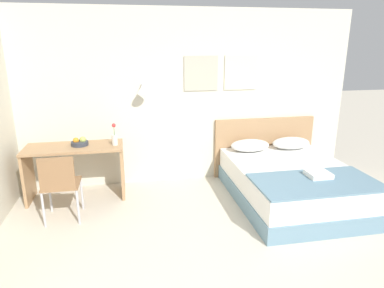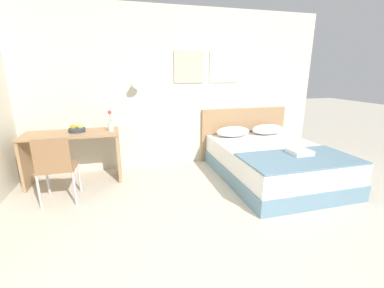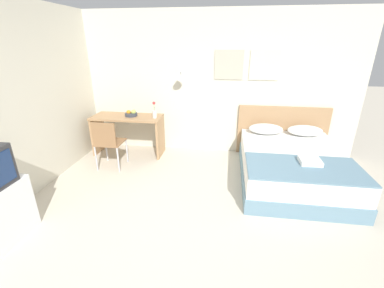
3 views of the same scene
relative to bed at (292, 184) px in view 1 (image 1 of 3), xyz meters
name	(u,v)px [view 1 (image 1 of 3)]	position (x,y,z in m)	size (l,w,h in m)	color
wall_back	(178,98)	(-1.42, 1.11, 1.08)	(5.56, 0.31, 2.65)	beige
bed	(292,184)	(0.00, 0.00, 0.00)	(1.56, 2.05, 0.51)	#66899E
headboard	(264,146)	(0.00, 1.05, 0.23)	(1.68, 0.06, 0.96)	#A87F56
pillow_left	(250,145)	(-0.35, 0.79, 0.35)	(0.61, 0.37, 0.18)	white
pillow_right	(291,143)	(0.35, 0.79, 0.35)	(0.61, 0.37, 0.18)	white
throw_blanket	(316,182)	(0.00, -0.59, 0.27)	(1.52, 0.82, 0.02)	#66899E
folded_towel_near_foot	(318,174)	(0.11, -0.45, 0.31)	(0.28, 0.26, 0.06)	white
desk	(75,161)	(-2.97, 0.69, 0.29)	(1.33, 0.56, 0.77)	#A87F56
desk_chair	(60,182)	(-3.06, -0.01, 0.27)	(0.44, 0.44, 0.88)	#8E6642
fruit_bowl	(80,142)	(-2.89, 0.71, 0.56)	(0.24, 0.24, 0.12)	#333842
flower_vase	(115,138)	(-2.40, 0.64, 0.62)	(0.08, 0.08, 0.31)	silver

